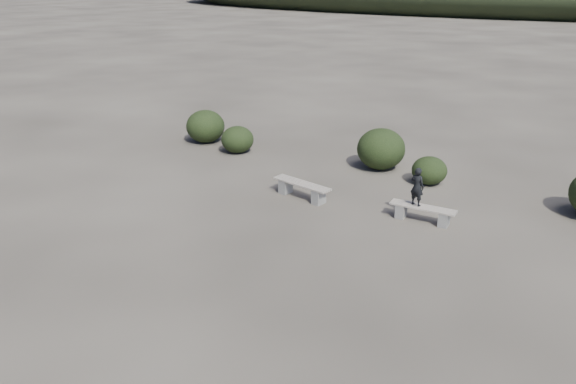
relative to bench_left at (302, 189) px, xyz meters
The scene contains 8 objects.
ground 5.86m from the bench_left, 75.41° to the right, with size 1200.00×1200.00×0.00m, color #322D27.
bench_left is the anchor object (origin of this frame).
bench_right 3.41m from the bench_left, ahead, with size 1.68×0.46×0.42m.
seated_person 3.28m from the bench_left, ahead, with size 0.36×0.24×1.00m, color black.
shrub_a 4.80m from the bench_left, 149.66° to the left, with size 1.14×1.14×0.93m, color black.
shrub_b 3.65m from the bench_left, 77.53° to the left, with size 1.53×1.53×1.31m, color black.
shrub_c 3.99m from the bench_left, 49.68° to the left, with size 1.04×1.04×0.83m, color black.
shrub_f 6.55m from the bench_left, 154.69° to the left, with size 1.42×1.42×1.20m, color black.
Camera 1 is at (6.15, -6.78, 5.94)m, focal length 35.00 mm.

